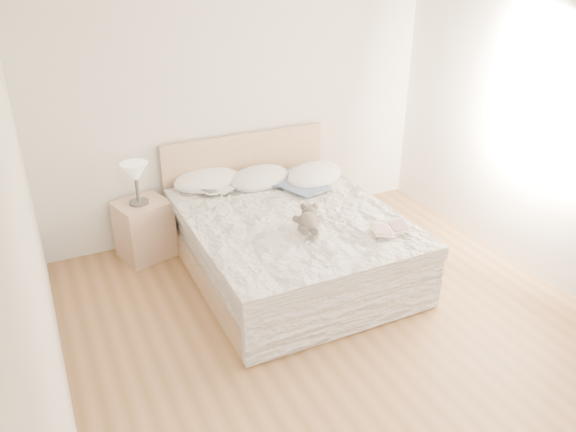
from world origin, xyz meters
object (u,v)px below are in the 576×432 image
(nightstand, at_px, (144,229))
(table_lamp, at_px, (135,175))
(childrens_book, at_px, (390,229))
(photo_book, at_px, (216,191))
(teddy_bear, at_px, (308,228))
(bed, at_px, (287,239))

(nightstand, bearing_deg, table_lamp, -145.42)
(nightstand, relative_size, childrens_book, 1.70)
(nightstand, relative_size, photo_book, 2.00)
(teddy_bear, bearing_deg, table_lamp, 154.88)
(nightstand, xyz_separation_m, childrens_book, (1.68, -1.54, 0.35))
(bed, distance_m, nightstand, 1.37)
(childrens_book, distance_m, teddy_bear, 0.66)
(table_lamp, distance_m, teddy_bear, 1.67)
(table_lamp, xyz_separation_m, childrens_book, (1.70, -1.52, -0.21))
(table_lamp, relative_size, childrens_book, 1.19)
(table_lamp, distance_m, photo_book, 0.74)
(childrens_book, bearing_deg, teddy_bear, 174.93)
(nightstand, height_order, table_lamp, table_lamp)
(nightstand, relative_size, teddy_bear, 1.83)
(photo_book, bearing_deg, table_lamp, 146.34)
(bed, height_order, nightstand, bed)
(photo_book, bearing_deg, teddy_bear, -87.38)
(photo_book, bearing_deg, nightstand, 145.04)
(photo_book, height_order, teddy_bear, teddy_bear)
(photo_book, height_order, childrens_book, same)
(nightstand, height_order, teddy_bear, teddy_bear)
(nightstand, distance_m, photo_book, 0.77)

